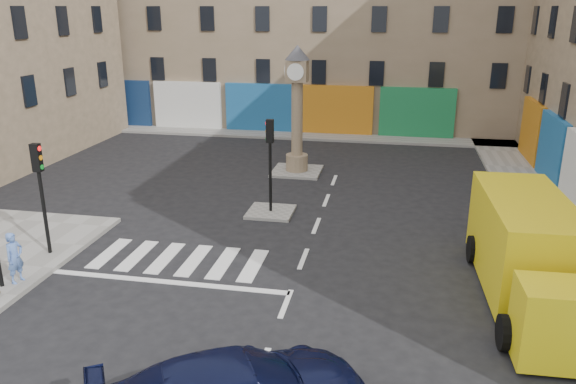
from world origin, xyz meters
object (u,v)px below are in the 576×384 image
(yellow_van, at_px, (529,253))
(clock_pillar, at_px, (297,102))
(traffic_light_left_far, at_px, (40,181))
(traffic_light_island, at_px, (270,151))
(pedestrian_blue, at_px, (15,258))

(yellow_van, bearing_deg, clock_pillar, 125.35)
(traffic_light_left_far, relative_size, clock_pillar, 0.61)
(traffic_light_left_far, distance_m, traffic_light_island, 8.30)
(clock_pillar, bearing_deg, pedestrian_blue, -114.03)
(clock_pillar, xyz_separation_m, yellow_van, (8.62, -11.24, -2.21))
(traffic_light_left_far, relative_size, yellow_van, 0.49)
(traffic_light_left_far, xyz_separation_m, yellow_van, (14.92, 0.16, -1.28))
(traffic_light_island, distance_m, yellow_van, 10.16)
(traffic_light_island, relative_size, clock_pillar, 0.61)
(yellow_van, distance_m, pedestrian_blue, 14.79)
(yellow_van, bearing_deg, traffic_light_left_far, 178.47)
(yellow_van, bearing_deg, traffic_light_island, 146.56)
(clock_pillar, bearing_deg, traffic_light_island, -90.00)
(clock_pillar, relative_size, yellow_van, 0.81)
(traffic_light_left_far, relative_size, pedestrian_blue, 2.38)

